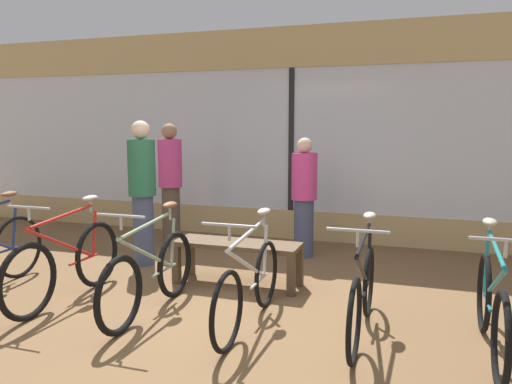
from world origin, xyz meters
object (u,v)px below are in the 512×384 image
Objects in this scene: customer_by_window at (170,182)px; bicycle_left at (67,263)px; bicycle_center_left at (151,274)px; customer_mid_floor at (304,195)px; bicycle_center_right at (250,284)px; customer_near_rack at (142,189)px; display_bench at (237,250)px; bicycle_far_right at (491,307)px; bicycle_right at (363,292)px.

bicycle_left is at bearing -87.25° from customer_by_window.
bicycle_center_left is at bearing -66.05° from customer_by_window.
bicycle_center_left is 1.05× the size of customer_mid_floor.
bicycle_center_right is 0.92× the size of customer_near_rack.
display_bench is (-0.50, 1.03, 0.02)m from bicycle_center_right.
customer_by_window is (-1.55, 1.38, 0.55)m from display_bench.
bicycle_left is 0.97× the size of customer_by_window.
customer_by_window is at bearing 98.25° from customer_near_rack.
bicycle_far_right is at bearing 1.41° from bicycle_center_right.
bicycle_center_left is at bearing -179.15° from bicycle_center_right.
customer_mid_floor is (1.98, 0.01, -0.11)m from customer_by_window.
bicycle_left is at bearing -178.20° from bicycle_right.
customer_near_rack reaches higher than bicycle_center_right.
bicycle_center_right is 1.05× the size of customer_mid_floor.
bicycle_right is at bearing 1.80° from bicycle_left.
customer_near_rack is at bearing 88.79° from bicycle_left.
bicycle_right is 0.93× the size of customer_by_window.
bicycle_center_left is 0.98m from bicycle_center_right.
bicycle_left is 1.52m from customer_near_rack.
customer_mid_floor reaches higher than bicycle_right.
display_bench is at bearing -107.02° from customer_mid_floor.
customer_near_rack is (-1.91, 1.41, 0.59)m from bicycle_center_right.
display_bench is (1.44, 1.03, 0.00)m from bicycle_left.
bicycle_right is 3.21m from customer_near_rack.
bicycle_center_left is at bearing -176.82° from bicycle_right.
customer_by_window is at bearing 142.51° from bicycle_right.
bicycle_center_right is 0.94× the size of customer_by_window.
bicycle_far_right is (0.97, -0.05, 0.00)m from bicycle_right.
bicycle_center_right is at bearing -178.59° from bicycle_far_right.
bicycle_left is at bearing -179.32° from bicycle_far_right.
bicycle_far_right is at bearing -2.69° from bicycle_right.
bicycle_left is 2.47m from customer_by_window.
bicycle_center_right is 1.15m from display_bench.
customer_by_window is at bearing -179.76° from customer_mid_floor.
customer_mid_floor is at bearing 72.98° from display_bench.
bicycle_far_right is at bearing -21.91° from display_bench.
customer_by_window is at bearing 149.40° from bicycle_far_right.
bicycle_center_left is 1.00× the size of bicycle_center_right.
customer_by_window reaches higher than bicycle_center_left.
bicycle_center_right is at bearing -36.40° from customer_near_rack.
bicycle_right is 1.04× the size of customer_mid_floor.
customer_near_rack is 2.10m from customer_mid_floor.
display_bench is (-1.47, 0.94, 0.02)m from bicycle_right.
bicycle_center_right is (0.98, 0.01, -0.00)m from bicycle_center_left.
bicycle_right is at bearing 5.52° from bicycle_center_right.
bicycle_left is 2.91m from bicycle_right.
customer_by_window reaches higher than bicycle_right.
customer_near_rack reaches higher than bicycle_center_left.
customer_by_window reaches higher than display_bench.
customer_near_rack is 1.14× the size of customer_mid_floor.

